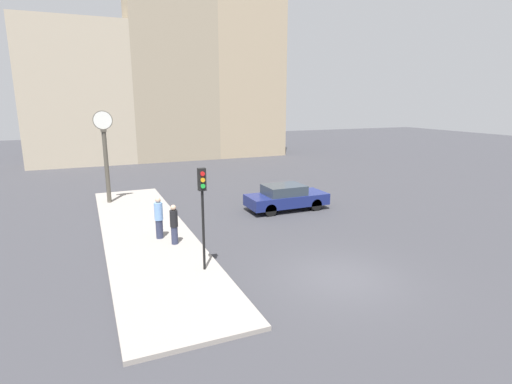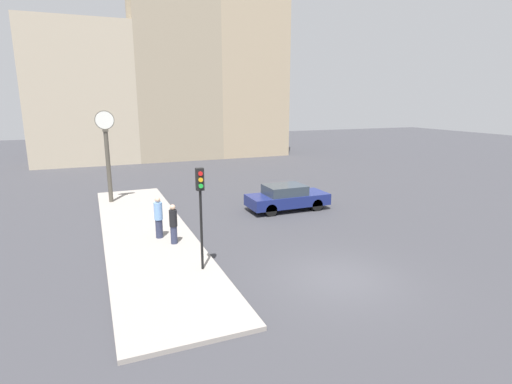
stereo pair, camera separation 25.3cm
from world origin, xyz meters
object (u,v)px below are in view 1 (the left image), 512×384
sedan_car (286,197)px  pedestrian_blue_stripe (159,218)px  street_clock (105,153)px  traffic_light_near (202,198)px  pedestrian_black_jacket (174,224)px

sedan_car → pedestrian_blue_stripe: size_ratio=2.48×
sedan_car → street_clock: 10.53m
sedan_car → traffic_light_near: traffic_light_near is taller
pedestrian_black_jacket → sedan_car: bearing=25.8°
pedestrian_blue_stripe → sedan_car: bearing=17.9°
pedestrian_black_jacket → pedestrian_blue_stripe: pedestrian_blue_stripe is taller
traffic_light_near → pedestrian_blue_stripe: (-0.86, 3.93, -1.68)m
pedestrian_black_jacket → pedestrian_blue_stripe: size_ratio=0.92×
sedan_car → pedestrian_black_jacket: 7.68m
sedan_car → pedestrian_blue_stripe: 7.73m
street_clock → pedestrian_black_jacket: bearing=-76.4°
traffic_light_near → pedestrian_black_jacket: size_ratio=2.16×
traffic_light_near → pedestrian_blue_stripe: size_ratio=2.00×
sedan_car → traffic_light_near: size_ratio=1.24×
traffic_light_near → pedestrian_black_jacket: traffic_light_near is taller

